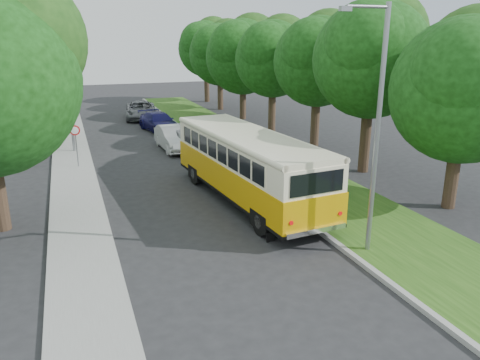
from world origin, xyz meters
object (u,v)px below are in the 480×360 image
object	(u,v)px
lamppost_far	(66,86)
vintage_bus	(248,168)
lamppost_near	(376,126)
car_silver	(186,140)
car_white	(174,138)
car_grey	(141,110)
car_blue	(159,122)

from	to	relation	value
lamppost_far	vintage_bus	bearing A→B (deg)	-60.42
lamppost_near	car_silver	bearing A→B (deg)	97.36
car_silver	car_white	distance (m)	0.97
lamppost_near	car_silver	xyz separation A→B (m)	(-2.11, 16.33, -3.62)
lamppost_far	car_white	xyz separation A→B (m)	(6.19, -1.42, -3.35)
vintage_bus	car_white	distance (m)	11.01
vintage_bus	car_grey	world-z (taller)	vintage_bus
car_silver	car_white	bearing A→B (deg)	121.87
lamppost_far	car_grey	xyz separation A→B (m)	(6.04, 11.14, -3.35)
lamppost_near	car_blue	xyz separation A→B (m)	(-2.43, 23.51, -3.66)
lamppost_far	car_silver	size ratio (longest dim) A/B	1.71
car_blue	car_grey	xyz separation A→B (m)	(-0.44, 6.12, 0.05)
car_silver	car_blue	size ratio (longest dim) A/B	0.90
car_silver	car_blue	world-z (taller)	car_silver
lamppost_near	car_white	xyz separation A→B (m)	(-2.72, 17.08, -3.60)
lamppost_near	car_blue	bearing A→B (deg)	95.89
vintage_bus	car_silver	distance (m)	10.24
lamppost_far	car_grey	world-z (taller)	lamppost_far
lamppost_near	car_white	distance (m)	17.67
vintage_bus	car_silver	bearing A→B (deg)	86.11
car_silver	car_grey	size ratio (longest dim) A/B	0.80
lamppost_far	car_silver	distance (m)	7.89
lamppost_near	lamppost_far	xyz separation A→B (m)	(-8.91, 18.50, -0.25)
lamppost_far	car_grey	distance (m)	13.10
car_blue	vintage_bus	bearing A→B (deg)	-98.56
lamppost_near	car_grey	bearing A→B (deg)	95.53
car_blue	lamppost_far	bearing A→B (deg)	-152.60
vintage_bus	car_grey	distance (m)	23.54
car_white	car_blue	distance (m)	6.44
car_white	car_silver	bearing A→B (deg)	-52.72
car_grey	vintage_bus	bearing A→B (deg)	-79.54
lamppost_far	car_blue	size ratio (longest dim) A/B	1.53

